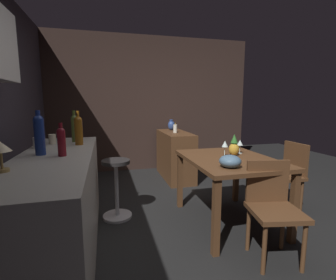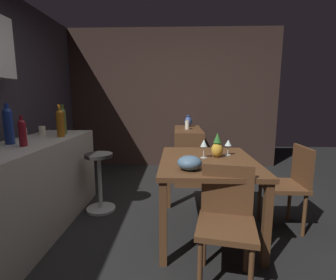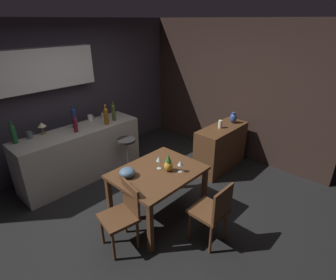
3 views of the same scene
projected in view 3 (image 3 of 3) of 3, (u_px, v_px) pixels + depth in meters
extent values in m
plane|color=black|center=(142.00, 208.00, 3.96)|extent=(9.00, 9.00, 0.00)
cube|color=#38333D|center=(61.00, 97.00, 4.72)|extent=(5.20, 0.10, 2.60)
cube|color=white|center=(40.00, 69.00, 4.21)|extent=(1.70, 0.32, 0.64)
cube|color=#33231E|center=(224.00, 89.00, 5.30)|extent=(0.10, 4.40, 2.60)
cube|color=#56351E|center=(158.00, 172.00, 3.51)|extent=(1.16, 0.90, 0.04)
cube|color=#56351E|center=(110.00, 200.00, 3.56)|extent=(0.06, 0.06, 0.70)
cube|color=#56351E|center=(164.00, 170.00, 4.26)|extent=(0.06, 0.06, 0.70)
cube|color=#56351E|center=(150.00, 229.00, 3.06)|extent=(0.06, 0.06, 0.70)
cube|color=#56351E|center=(204.00, 190.00, 3.77)|extent=(0.06, 0.06, 0.70)
cube|color=#B2ADA3|center=(81.00, 154.00, 4.57)|extent=(2.10, 0.60, 0.90)
cube|color=#56351E|center=(221.00, 148.00, 4.87)|extent=(1.10, 0.44, 0.82)
cube|color=#56351E|center=(118.00, 218.00, 3.12)|extent=(0.47, 0.47, 0.04)
cube|color=#56351E|center=(131.00, 198.00, 3.13)|extent=(0.10, 0.38, 0.40)
cylinder|color=#56351E|center=(114.00, 247.00, 3.01)|extent=(0.04, 0.04, 0.41)
cylinder|color=#56351E|center=(102.00, 230.00, 3.25)|extent=(0.04, 0.04, 0.41)
cylinder|color=#56351E|center=(138.00, 235.00, 3.18)|extent=(0.04, 0.04, 0.41)
cylinder|color=#56351E|center=(125.00, 220.00, 3.42)|extent=(0.04, 0.04, 0.41)
cube|color=#56351E|center=(209.00, 211.00, 3.21)|extent=(0.40, 0.40, 0.04)
cube|color=#56351E|center=(223.00, 204.00, 3.02)|extent=(0.38, 0.03, 0.40)
cylinder|color=#56351E|center=(189.00, 226.00, 3.30)|extent=(0.04, 0.04, 0.43)
cylinder|color=#56351E|center=(204.00, 214.00, 3.52)|extent=(0.04, 0.04, 0.43)
cylinder|color=#56351E|center=(211.00, 239.00, 3.10)|extent=(0.04, 0.04, 0.43)
cylinder|color=#56351E|center=(225.00, 225.00, 3.32)|extent=(0.04, 0.04, 0.43)
cylinder|color=#262323|center=(126.00, 140.00, 4.55)|extent=(0.32, 0.32, 0.04)
cylinder|color=silver|center=(127.00, 157.00, 4.69)|extent=(0.04, 0.04, 0.65)
cylinder|color=silver|center=(128.00, 173.00, 4.82)|extent=(0.34, 0.34, 0.03)
cylinder|color=silver|center=(159.00, 168.00, 3.56)|extent=(0.06, 0.06, 0.00)
cylinder|color=silver|center=(159.00, 165.00, 3.53)|extent=(0.01, 0.01, 0.11)
cone|color=silver|center=(159.00, 159.00, 3.50)|extent=(0.07, 0.07, 0.07)
cylinder|color=silver|center=(180.00, 172.00, 3.48)|extent=(0.06, 0.06, 0.00)
cylinder|color=silver|center=(180.00, 168.00, 3.46)|extent=(0.01, 0.01, 0.09)
cone|color=silver|center=(180.00, 163.00, 3.43)|extent=(0.07, 0.07, 0.06)
ellipsoid|color=gold|center=(168.00, 166.00, 3.47)|extent=(0.11, 0.11, 0.14)
cone|color=#2D6B28|center=(168.00, 158.00, 3.42)|extent=(0.08, 0.08, 0.10)
ellipsoid|color=slate|center=(127.00, 172.00, 3.36)|extent=(0.20, 0.20, 0.12)
cylinder|color=#1E592D|center=(14.00, 135.00, 3.86)|extent=(0.08, 0.08, 0.25)
sphere|color=#1E592D|center=(12.00, 127.00, 3.81)|extent=(0.08, 0.08, 0.08)
cylinder|color=#1E592D|center=(11.00, 123.00, 3.78)|extent=(0.03, 0.03, 0.08)
cylinder|color=#475623|center=(114.00, 113.00, 4.73)|extent=(0.07, 0.07, 0.26)
sphere|color=#475623|center=(113.00, 106.00, 4.67)|extent=(0.07, 0.07, 0.07)
cylinder|color=#475623|center=(113.00, 104.00, 4.65)|extent=(0.03, 0.03, 0.07)
cylinder|color=#8C5114|center=(106.00, 117.00, 4.56)|extent=(0.08, 0.08, 0.25)
sphere|color=#8C5114|center=(105.00, 110.00, 4.50)|extent=(0.08, 0.08, 0.08)
cylinder|color=#8C5114|center=(105.00, 107.00, 4.48)|extent=(0.03, 0.03, 0.07)
cylinder|color=navy|center=(74.00, 119.00, 4.41)|extent=(0.08, 0.08, 0.29)
sphere|color=navy|center=(73.00, 111.00, 4.35)|extent=(0.08, 0.08, 0.08)
cylinder|color=navy|center=(73.00, 108.00, 4.33)|extent=(0.04, 0.04, 0.06)
cylinder|color=maroon|center=(75.00, 126.00, 4.26)|extent=(0.06, 0.06, 0.20)
sphere|color=maroon|center=(75.00, 120.00, 4.22)|extent=(0.06, 0.06, 0.06)
cylinder|color=maroon|center=(74.00, 117.00, 4.20)|extent=(0.03, 0.03, 0.05)
cylinder|color=#515660|center=(29.00, 135.00, 4.04)|extent=(0.08, 0.08, 0.11)
torus|color=#515660|center=(33.00, 134.00, 4.07)|extent=(0.05, 0.01, 0.05)
cylinder|color=white|center=(90.00, 118.00, 4.75)|extent=(0.09, 0.09, 0.10)
torus|color=white|center=(93.00, 117.00, 4.79)|extent=(0.05, 0.01, 0.05)
cylinder|color=beige|center=(104.00, 116.00, 4.85)|extent=(0.07, 0.07, 0.10)
torus|color=beige|center=(106.00, 115.00, 4.88)|extent=(0.05, 0.01, 0.05)
cylinder|color=#A58447|center=(43.00, 134.00, 4.21)|extent=(0.08, 0.08, 0.02)
cylinder|color=#A58447|center=(43.00, 130.00, 4.18)|extent=(0.02, 0.02, 0.11)
cone|color=beige|center=(42.00, 125.00, 4.14)|extent=(0.13, 0.13, 0.07)
cylinder|color=white|center=(220.00, 124.00, 4.64)|extent=(0.07, 0.07, 0.14)
ellipsoid|color=yellow|center=(221.00, 120.00, 4.61)|extent=(0.01, 0.01, 0.03)
ellipsoid|color=#334C8C|center=(233.00, 118.00, 4.86)|extent=(0.13, 0.13, 0.18)
cylinder|color=#334C8C|center=(234.00, 113.00, 4.82)|extent=(0.07, 0.07, 0.02)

